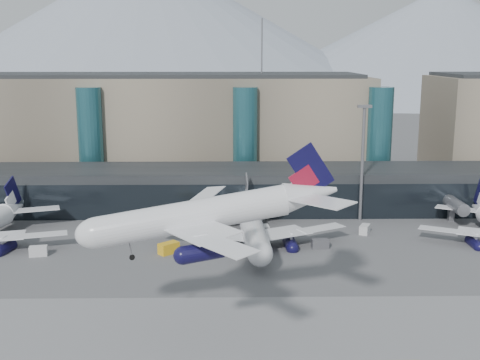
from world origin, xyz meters
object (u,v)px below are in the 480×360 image
(veh_c, at_px, (320,244))
(hero_jet, at_px, (219,205))
(veh_g, at_px, (265,229))
(jet_parked_mid, at_px, (251,219))
(veh_b, at_px, (151,223))
(lightmast_mid, at_px, (363,156))
(veh_a, at_px, (38,251))
(veh_d, at_px, (365,229))
(veh_h, at_px, (169,248))

(veh_c, bearing_deg, hero_jet, -121.44)
(hero_jet, bearing_deg, veh_c, 55.88)
(veh_c, height_order, veh_g, veh_c)
(jet_parked_mid, relative_size, veh_b, 16.19)
(lightmast_mid, bearing_deg, veh_a, -160.21)
(veh_b, height_order, veh_d, veh_d)
(veh_g, relative_size, veh_h, 0.74)
(veh_b, bearing_deg, veh_d, -82.26)
(veh_b, xyz_separation_m, veh_h, (5.67, -18.28, 0.33))
(lightmast_mid, xyz_separation_m, veh_g, (-21.72, -9.42, -13.62))
(hero_jet, height_order, veh_d, hero_jet)
(veh_b, bearing_deg, veh_a, 152.53)
(veh_a, relative_size, veh_d, 1.00)
(veh_b, distance_m, veh_c, 37.65)
(veh_d, bearing_deg, veh_c, 156.01)
(veh_g, height_order, veh_h, veh_h)
(lightmast_mid, relative_size, veh_h, 6.87)
(hero_jet, distance_m, jet_parked_mid, 42.74)
(lightmast_mid, relative_size, veh_b, 10.62)
(hero_jet, distance_m, veh_d, 56.63)
(hero_jet, xyz_separation_m, veh_g, (8.53, 46.30, -17.05))
(veh_c, relative_size, veh_h, 0.86)
(veh_a, distance_m, veh_c, 52.50)
(hero_jet, height_order, jet_parked_mid, hero_jet)
(veh_h, bearing_deg, jet_parked_mid, -18.29)
(hero_jet, xyz_separation_m, jet_parked_mid, (5.50, 40.31, -13.09))
(jet_parked_mid, height_order, veh_d, jet_parked_mid)
(veh_h, bearing_deg, hero_jet, -114.77)
(veh_b, relative_size, veh_g, 0.88)
(veh_b, bearing_deg, veh_c, -98.73)
(veh_a, xyz_separation_m, veh_c, (52.37, 3.62, -0.00))
(veh_d, height_order, veh_h, veh_h)
(hero_jet, bearing_deg, veh_b, 99.78)
(hero_jet, xyz_separation_m, veh_d, (29.07, 45.55, -16.94))
(veh_b, xyz_separation_m, veh_c, (34.25, -15.63, 0.19))
(hero_jet, bearing_deg, lightmast_mid, 54.38)
(veh_a, bearing_deg, veh_c, -7.17)
(veh_b, relative_size, veh_c, 0.75)
(veh_a, distance_m, veh_b, 26.44)
(veh_a, relative_size, veh_g, 1.15)
(jet_parked_mid, xyz_separation_m, veh_a, (-39.39, -7.66, -3.86))
(veh_a, height_order, veh_d, veh_d)
(veh_g, bearing_deg, veh_b, -109.13)
(hero_jet, distance_m, veh_c, 44.09)
(veh_a, height_order, veh_b, veh_a)
(veh_c, bearing_deg, jet_parked_mid, 158.25)
(veh_b, xyz_separation_m, veh_g, (24.30, -5.60, 0.11))
(veh_a, bearing_deg, veh_b, 35.60)
(hero_jet, bearing_deg, veh_a, 128.95)
(lightmast_mid, distance_m, hero_jet, 63.50)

